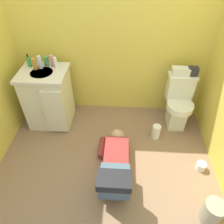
# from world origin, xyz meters

# --- Properties ---
(ground_plane) EXTENTS (3.08, 2.97, 0.04)m
(ground_plane) POSITION_xyz_m (0.00, 0.00, -0.02)
(ground_plane) COLOR #8B6B50
(wall_back) EXTENTS (2.74, 0.08, 2.40)m
(wall_back) POSITION_xyz_m (0.00, 1.02, 1.20)
(wall_back) COLOR #DDC74C
(wall_back) RESTS_ON ground_plane
(toilet) EXTENTS (0.36, 0.46, 0.75)m
(toilet) POSITION_xyz_m (0.94, 0.68, 0.37)
(toilet) COLOR silver
(toilet) RESTS_ON ground_plane
(vanity_cabinet) EXTENTS (0.60, 0.53, 0.82)m
(vanity_cabinet) POSITION_xyz_m (-0.84, 0.62, 0.42)
(vanity_cabinet) COLOR beige
(vanity_cabinet) RESTS_ON ground_plane
(faucet) EXTENTS (0.02, 0.02, 0.10)m
(faucet) POSITION_xyz_m (-0.84, 0.76, 0.87)
(faucet) COLOR silver
(faucet) RESTS_ON vanity_cabinet
(person_plumber) EXTENTS (0.39, 1.06, 0.52)m
(person_plumber) POSITION_xyz_m (0.12, -0.25, 0.18)
(person_plumber) COLOR maroon
(person_plumber) RESTS_ON ground_plane
(tissue_box) EXTENTS (0.22, 0.11, 0.10)m
(tissue_box) POSITION_xyz_m (0.90, 0.77, 0.80)
(tissue_box) COLOR silver
(tissue_box) RESTS_ON toilet
(toiletry_bag) EXTENTS (0.12, 0.09, 0.11)m
(toiletry_bag) POSITION_xyz_m (1.05, 0.77, 0.81)
(toiletry_bag) COLOR #26262D
(toiletry_bag) RESTS_ON toilet
(soap_dispenser) EXTENTS (0.06, 0.06, 0.17)m
(soap_dispenser) POSITION_xyz_m (-1.03, 0.74, 0.89)
(soap_dispenser) COLOR #47A44F
(soap_dispenser) RESTS_ON vanity_cabinet
(bottle_amber) EXTENTS (0.06, 0.06, 0.15)m
(bottle_amber) POSITION_xyz_m (-0.94, 0.68, 0.89)
(bottle_amber) COLOR #C88632
(bottle_amber) RESTS_ON vanity_cabinet
(bottle_clear) EXTENTS (0.05, 0.05, 0.16)m
(bottle_clear) POSITION_xyz_m (-0.88, 0.71, 0.90)
(bottle_clear) COLOR silver
(bottle_clear) RESTS_ON vanity_cabinet
(bottle_green) EXTENTS (0.06, 0.06, 0.13)m
(bottle_green) POSITION_xyz_m (-0.81, 0.77, 0.89)
(bottle_green) COLOR #489A50
(bottle_green) RESTS_ON vanity_cabinet
(bottle_pink) EXTENTS (0.05, 0.05, 0.15)m
(bottle_pink) POSITION_xyz_m (-0.74, 0.76, 0.90)
(bottle_pink) COLOR pink
(bottle_pink) RESTS_ON vanity_cabinet
(bottle_white) EXTENTS (0.04, 0.04, 0.15)m
(bottle_white) POSITION_xyz_m (-0.68, 0.71, 0.90)
(bottle_white) COLOR silver
(bottle_white) RESTS_ON vanity_cabinet
(trash_can) EXTENTS (0.20, 0.20, 0.26)m
(trash_can) POSITION_xyz_m (1.07, -0.68, 0.13)
(trash_can) COLOR gray
(trash_can) RESTS_ON ground_plane
(paper_towel_roll) EXTENTS (0.11, 0.11, 0.21)m
(paper_towel_roll) POSITION_xyz_m (0.64, 0.36, 0.11)
(paper_towel_roll) COLOR white
(paper_towel_roll) RESTS_ON ground_plane
(toilet_paper_roll) EXTENTS (0.11, 0.11, 0.10)m
(toilet_paper_roll) POSITION_xyz_m (1.13, -0.11, 0.05)
(toilet_paper_roll) COLOR white
(toilet_paper_roll) RESTS_ON ground_plane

